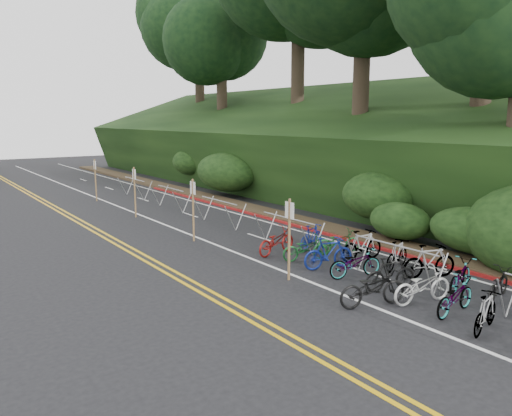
{
  "coord_description": "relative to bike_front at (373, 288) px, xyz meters",
  "views": [
    {
      "loc": [
        -8.66,
        -6.25,
        4.84
      ],
      "look_at": [
        2.77,
        9.75,
        1.3
      ],
      "focal_mm": 35.0,
      "sensor_mm": 36.0,
      "label": 1
    }
  ],
  "objects": [
    {
      "name": "bike_front",
      "position": [
        0.0,
        0.0,
        0.0
      ],
      "size": [
        1.18,
        2.03,
        1.01
      ],
      "primitive_type": "imported",
      "rotation": [
        0.0,
        0.0,
        1.29
      ],
      "color": "black",
      "rests_on": "ground"
    },
    {
      "name": "embankment",
      "position": [
        11.96,
        16.98,
        2.06
      ],
      "size": [
        14.3,
        48.14,
        9.11
      ],
      "color": "black",
      "rests_on": "ground"
    },
    {
      "name": "road_markings",
      "position": [
        -0.37,
        8.04,
        -0.5
      ],
      "size": [
        7.47,
        80.0,
        0.01
      ],
      "color": "gold",
      "rests_on": "ground"
    },
    {
      "name": "bike_valet",
      "position": [
        2.04,
        0.19,
        -0.03
      ],
      "size": [
        3.36,
        12.46,
        1.09
      ],
      "color": "slate",
      "rests_on": "ground"
    },
    {
      "name": "tree_cluster",
      "position": [
        8.76,
        19.98,
        11.11
      ],
      "size": [
        32.57,
        54.15,
        18.61
      ],
      "color": "#2D2319",
      "rests_on": "ground"
    },
    {
      "name": "bike_racks_rest",
      "position": [
        2.0,
        10.94,
        0.35
      ],
      "size": [
        1.14,
        23.0,
        1.17
      ],
      "color": "#969697",
      "rests_on": "ground"
    },
    {
      "name": "ground",
      "position": [
        -1.0,
        -2.06,
        -0.5
      ],
      "size": [
        120.0,
        120.0,
        0.0
      ],
      "primitive_type": "plane",
      "color": "black",
      "rests_on": "ground"
    },
    {
      "name": "signposts_rest",
      "position": [
        -0.4,
        11.94,
        0.93
      ],
      "size": [
        0.08,
        18.4,
        2.5
      ],
      "color": "brown",
      "rests_on": "ground"
    },
    {
      "name": "red_curb",
      "position": [
        4.7,
        9.94,
        -0.45
      ],
      "size": [
        0.25,
        28.0,
        0.1
      ],
      "primitive_type": "cube",
      "color": "maroon",
      "rests_on": "ground"
    }
  ]
}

